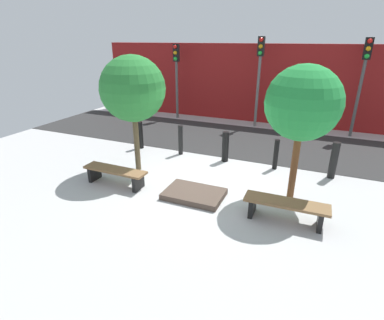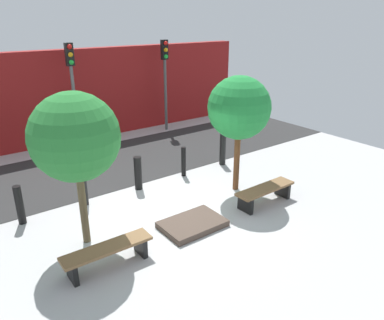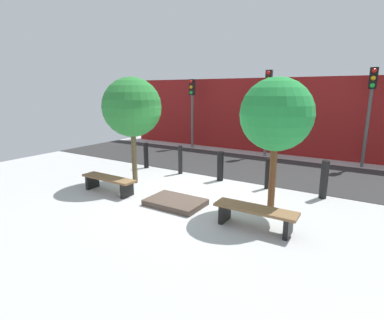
# 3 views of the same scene
# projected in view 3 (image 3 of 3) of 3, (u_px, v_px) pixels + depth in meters

# --- Properties ---
(ground_plane) EXTENTS (18.00, 18.00, 0.00)m
(ground_plane) POSITION_uv_depth(u_px,v_px,m) (192.00, 196.00, 8.50)
(ground_plane) COLOR #B2B2B2
(road_strip) EXTENTS (18.00, 4.02, 0.01)m
(road_strip) POSITION_uv_depth(u_px,v_px,m) (246.00, 166.00, 11.85)
(road_strip) COLOR #2C2C2C
(road_strip) RESTS_ON ground
(building_facade) EXTENTS (16.20, 0.50, 3.50)m
(building_facade) POSITION_uv_depth(u_px,v_px,m) (273.00, 116.00, 14.18)
(building_facade) COLOR maroon
(building_facade) RESTS_ON ground
(bench_left) EXTENTS (1.82, 0.46, 0.46)m
(bench_left) POSITION_uv_depth(u_px,v_px,m) (109.00, 181.00, 8.74)
(bench_left) COLOR black
(bench_left) RESTS_ON ground
(bench_right) EXTENTS (1.79, 0.50, 0.47)m
(bench_right) POSITION_uv_depth(u_px,v_px,m) (255.00, 213.00, 6.44)
(bench_right) COLOR black
(bench_right) RESTS_ON ground
(planter_bed) EXTENTS (1.47, 1.00, 0.15)m
(planter_bed) POSITION_uv_depth(u_px,v_px,m) (175.00, 202.00, 7.82)
(planter_bed) COLOR #4D3E34
(planter_bed) RESTS_ON ground
(tree_behind_left_bench) EXTENTS (1.83, 1.83, 3.34)m
(tree_behind_left_bench) POSITION_uv_depth(u_px,v_px,m) (132.00, 108.00, 9.20)
(tree_behind_left_bench) COLOR brown
(tree_behind_left_bench) RESTS_ON ground
(tree_behind_right_bench) EXTENTS (1.70, 1.70, 3.24)m
(tree_behind_right_bench) POSITION_uv_depth(u_px,v_px,m) (276.00, 115.00, 6.91)
(tree_behind_right_bench) COLOR brown
(tree_behind_right_bench) RESTS_ON ground
(bollard_far_left) EXTENTS (0.18, 0.18, 0.98)m
(bollard_far_left) POSITION_uv_depth(u_px,v_px,m) (146.00, 155.00, 11.50)
(bollard_far_left) COLOR black
(bollard_far_left) RESTS_ON ground
(bollard_left) EXTENTS (0.15, 0.15, 1.02)m
(bollard_left) POSITION_uv_depth(u_px,v_px,m) (180.00, 160.00, 10.68)
(bollard_left) COLOR black
(bollard_left) RESTS_ON ground
(bollard_center) EXTENTS (0.22, 0.22, 0.98)m
(bollard_center) POSITION_uv_depth(u_px,v_px,m) (220.00, 166.00, 9.87)
(bollard_center) COLOR black
(bollard_center) RESTS_ON ground
(bollard_right) EXTENTS (0.14, 0.14, 0.93)m
(bollard_right) POSITION_uv_depth(u_px,v_px,m) (267.00, 174.00, 9.05)
(bollard_right) COLOR black
(bollard_right) RESTS_ON ground
(bollard_far_right) EXTENTS (0.21, 0.21, 1.07)m
(bollard_far_right) POSITION_uv_depth(u_px,v_px,m) (324.00, 180.00, 8.22)
(bollard_far_right) COLOR black
(bollard_far_right) RESTS_ON ground
(traffic_light_west) EXTENTS (0.28, 0.27, 3.48)m
(traffic_light_west) POSITION_uv_depth(u_px,v_px,m) (192.00, 101.00, 15.21)
(traffic_light_west) COLOR #565656
(traffic_light_west) RESTS_ON ground
(traffic_light_mid_west) EXTENTS (0.28, 0.27, 3.79)m
(traffic_light_mid_west) POSITION_uv_depth(u_px,v_px,m) (268.00, 98.00, 13.15)
(traffic_light_mid_west) COLOR slate
(traffic_light_mid_west) RESTS_ON ground
(traffic_light_mid_east) EXTENTS (0.28, 0.27, 3.75)m
(traffic_light_mid_east) POSITION_uv_depth(u_px,v_px,m) (370.00, 100.00, 11.15)
(traffic_light_mid_east) COLOR #4C4C4C
(traffic_light_mid_east) RESTS_ON ground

